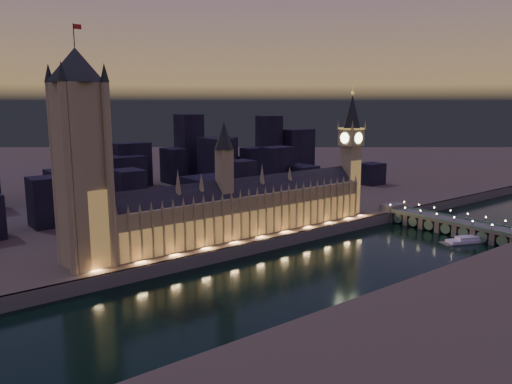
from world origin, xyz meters
TOP-DOWN VIEW (x-y plane):
  - ground_plane at (0.00, 0.00)m, footprint 2000.00×2000.00m
  - north_bank at (0.00, 520.00)m, footprint 2000.00×960.00m
  - embankment_wall at (0.00, 41.00)m, footprint 2000.00×2.50m
  - palace_of_westminster at (2.92, 61.74)m, footprint 202.00×21.45m
  - victoria_tower at (-110.00, 61.93)m, footprint 31.68×31.68m
  - elizabeth_tower at (108.00, 61.92)m, footprint 18.00×18.00m
  - westminster_bridge at (143.36, -3.44)m, footprint 19.84×113.00m
  - river_boat at (132.98, -33.15)m, footprint 48.74×29.01m
  - city_backdrop at (39.01, 249.62)m, footprint 474.64×215.63m

SIDE VIEW (x-z plane):
  - ground_plane at x=0.00m, z-range 0.00..0.00m
  - river_boat at x=132.98m, z-range -0.69..3.81m
  - north_bank at x=0.00m, z-range 0.00..8.00m
  - embankment_wall at x=0.00m, z-range 0.00..8.00m
  - westminster_bridge at x=143.36m, z-range -1.97..13.93m
  - palace_of_westminster at x=2.92m, z-range -12.63..65.37m
  - city_backdrop at x=39.01m, z-range -7.63..68.46m
  - elizabeth_tower at x=108.00m, z-range 13.76..116.25m
  - victoria_tower at x=-110.00m, z-range 7.69..138.74m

